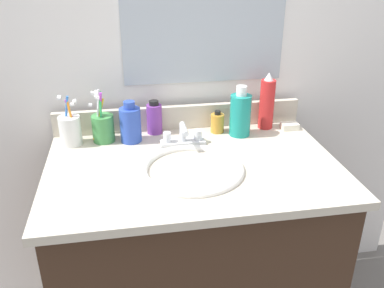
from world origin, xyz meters
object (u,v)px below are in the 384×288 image
bottle_mouthwash_teal (240,114)px  bottle_spray_red (267,103)px  bottle_shampoo_blue (130,124)px  cup_green (103,127)px  soap_bar (290,126)px  bottle_oil_amber (217,123)px  faucet (183,137)px  bottle_cream_purple (154,118)px  cup_white_ceramic (70,130)px

bottle_mouthwash_teal → bottle_spray_red: (0.12, 0.05, 0.02)m
bottle_shampoo_blue → cup_green: (-0.10, 0.02, -0.01)m
bottle_mouthwash_teal → soap_bar: bearing=4.7°
bottle_shampoo_blue → bottle_oil_amber: 0.33m
bottle_spray_red → cup_green: (-0.61, -0.02, -0.05)m
faucet → bottle_cream_purple: bottle_cream_purple is taller
bottle_mouthwash_teal → bottle_cream_purple: (-0.31, 0.07, -0.02)m
faucet → bottle_oil_amber: (0.14, 0.09, 0.01)m
bottle_oil_amber → soap_bar: bottle_oil_amber is taller
bottle_shampoo_blue → bottle_mouthwash_teal: size_ratio=0.80×
bottle_shampoo_blue → cup_green: size_ratio=0.77×
bottle_oil_amber → cup_white_ceramic: cup_white_ceramic is taller
bottle_shampoo_blue → bottle_oil_amber: bottle_shampoo_blue is taller
bottle_mouthwash_teal → soap_bar: 0.22m
bottle_cream_purple → cup_white_ceramic: 0.30m
bottle_spray_red → cup_green: bottle_spray_red is taller
cup_green → cup_white_ceramic: bearing=-175.5°
bottle_cream_purple → cup_white_ceramic: (-0.30, -0.05, -0.00)m
bottle_mouthwash_teal → cup_green: cup_green is taller
bottle_mouthwash_teal → cup_white_ceramic: bottle_mouthwash_teal is taller
bottle_shampoo_blue → bottle_cream_purple: 0.11m
bottle_cream_purple → bottle_oil_amber: bearing=-8.0°
cup_green → soap_bar: bearing=-1.0°
bottle_shampoo_blue → bottle_spray_red: bottle_spray_red is taller
bottle_mouthwash_teal → cup_green: (-0.50, 0.03, -0.03)m
bottle_oil_amber → cup_white_ceramic: (-0.53, -0.02, 0.02)m
bottle_cream_purple → faucet: bearing=-54.0°
faucet → cup_green: (-0.28, 0.08, 0.03)m
bottle_shampoo_blue → cup_white_ceramic: (-0.21, 0.01, -0.01)m
faucet → bottle_mouthwash_teal: (0.22, 0.05, 0.05)m
bottle_spray_red → soap_bar: size_ratio=3.41×
cup_white_ceramic → soap_bar: (0.81, -0.00, -0.04)m
bottle_cream_purple → cup_green: (-0.19, -0.04, -0.00)m
cup_green → bottle_oil_amber: bearing=1.4°
cup_white_ceramic → bottle_mouthwash_teal: bearing=-1.8°
bottle_oil_amber → bottle_spray_red: bearing=3.1°
bottle_oil_amber → faucet: bearing=-148.4°
bottle_spray_red → faucet: bearing=-163.6°
bottle_spray_red → cup_white_ceramic: 0.73m
bottle_oil_amber → bottle_mouthwash_teal: bearing=-26.8°
soap_bar → cup_green: bearing=179.0°
bottle_spray_red → bottle_cream_purple: bearing=177.0°
bottle_shampoo_blue → cup_white_ceramic: size_ratio=0.83×
bottle_cream_purple → bottle_mouthwash_teal: bearing=-13.0°
bottle_mouthwash_teal → faucet: bearing=-167.1°
bottle_cream_purple → bottle_spray_red: bearing=-3.0°
bottle_oil_amber → cup_white_ceramic: 0.53m
bottle_shampoo_blue → cup_white_ceramic: 0.21m
faucet → bottle_cream_purple: size_ratio=1.26×
faucet → bottle_mouthwash_teal: bottle_mouthwash_teal is taller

